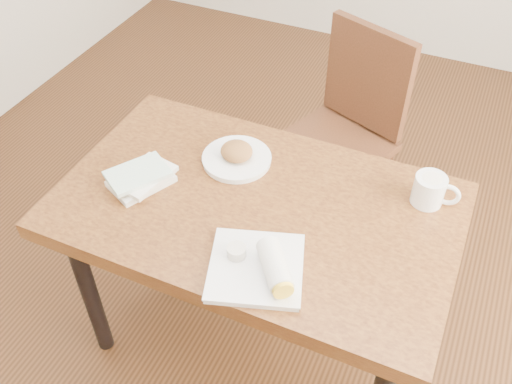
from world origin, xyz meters
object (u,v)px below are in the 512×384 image
at_px(chair_far, 347,124).
at_px(book_stack, 141,178).
at_px(table, 256,222).
at_px(plate_scone, 237,156).
at_px(coffee_mug, 431,190).
at_px(plate_burrito, 261,267).

xyz_separation_m(chair_far, book_stack, (-0.45, -0.85, 0.23)).
relative_size(table, plate_scone, 5.33).
xyz_separation_m(chair_far, coffee_mug, (0.42, -0.56, 0.25)).
xyz_separation_m(table, coffee_mug, (0.49, 0.23, 0.14)).
bearing_deg(plate_scone, table, -48.07).
xyz_separation_m(coffee_mug, book_stack, (-0.87, -0.30, -0.03)).
bearing_deg(plate_scone, book_stack, -135.99).
bearing_deg(chair_far, table, -95.34).
bearing_deg(book_stack, chair_far, 62.10).
distance_m(plate_scone, plate_burrito, 0.49).
bearing_deg(plate_scone, coffee_mug, 6.25).
xyz_separation_m(table, plate_scone, (-0.14, 0.16, 0.11)).
bearing_deg(plate_burrito, coffee_mug, 52.56).
distance_m(table, book_stack, 0.40).
bearing_deg(coffee_mug, table, -155.02).
relative_size(table, chair_far, 1.32).
distance_m(plate_burrito, book_stack, 0.54).
bearing_deg(book_stack, coffee_mug, 18.81).
xyz_separation_m(plate_scone, book_stack, (-0.23, -0.23, 0.00)).
height_order(table, plate_burrito, plate_burrito).
relative_size(chair_far, plate_scone, 4.04).
height_order(table, chair_far, chair_far).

